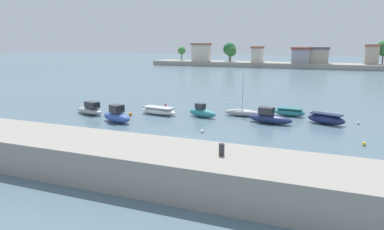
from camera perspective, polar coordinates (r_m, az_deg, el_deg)
ground_plane at (r=29.01m, az=-1.79°, el=-4.64°), size 400.00×400.00×0.00m
seawall_embankment at (r=21.93m, az=-10.27°, el=-7.43°), size 95.94×5.10×2.14m
mooring_bollard at (r=19.22m, az=4.87°, el=-5.66°), size 0.31×0.31×0.67m
moored_boat_0 at (r=42.03m, az=-16.36°, el=0.86°), size 4.53×2.60×1.53m
moored_boat_1 at (r=37.19m, az=-12.22°, el=-0.14°), size 4.13×2.60×1.85m
moored_boat_2 at (r=40.47m, az=-5.47°, el=0.68°), size 4.73×2.22×0.88m
moored_boat_3 at (r=38.86m, az=1.68°, el=0.46°), size 3.74×2.07×1.52m
moored_boat_4 at (r=39.77m, az=8.33°, el=0.41°), size 4.34×1.37×4.86m
moored_boat_5 at (r=36.75m, az=12.58°, el=-0.43°), size 4.77×2.18×1.64m
moored_boat_6 at (r=40.96m, az=15.70°, el=0.45°), size 3.51×1.48×0.90m
moored_boat_7 at (r=38.06m, az=21.10°, el=-0.62°), size 4.02×2.48×1.10m
mooring_buoy_0 at (r=40.13m, az=-10.05°, el=0.13°), size 0.40×0.40×0.40m
mooring_buoy_1 at (r=31.55m, az=26.37°, el=-4.24°), size 0.33×0.33×0.33m
mooring_buoy_2 at (r=45.88m, az=-4.36°, el=1.67°), size 0.27×0.27×0.27m
mooring_buoy_3 at (r=32.21m, az=1.67°, el=-2.65°), size 0.33×0.33×0.33m
mooring_buoy_4 at (r=39.38m, az=25.60°, el=-1.17°), size 0.30×0.30×0.30m
distant_shoreline at (r=118.30m, az=15.88°, el=8.50°), size 97.45×10.57×8.66m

